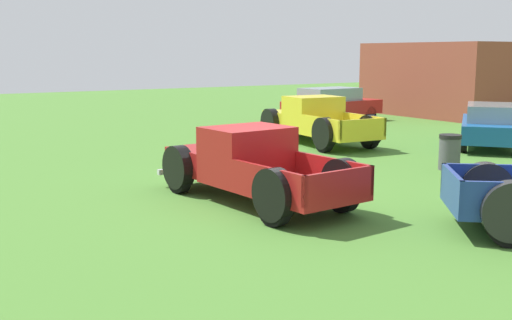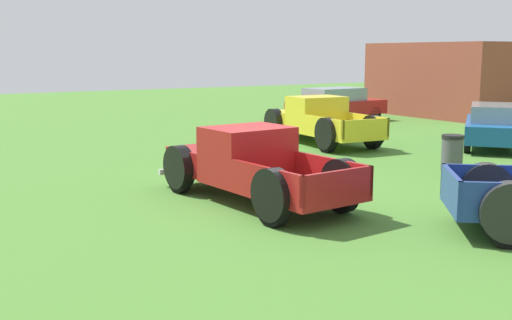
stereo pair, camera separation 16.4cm
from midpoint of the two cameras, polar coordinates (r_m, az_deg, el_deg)
The scene contains 7 objects.
ground_plane at distance 13.53m, azimuth 1.50°, elevation -3.51°, with size 80.00×80.00×0.00m, color #477A2D.
pickup_truck_foreground at distance 13.34m, azimuth -0.59°, elevation -0.44°, with size 5.25×2.36×1.56m.
pickup_truck_behind_left at distance 21.99m, azimuth 5.64°, elevation 3.60°, with size 5.43×2.46×1.62m.
sedan_distant_a at distance 22.09m, azimuth 21.08°, elevation 2.98°, with size 4.08×4.45×1.44m.
sedan_distant_b at distance 28.76m, azimuth 7.47°, elevation 5.08°, with size 2.20×4.73×1.54m.
trash_can at distance 17.51m, azimuth 17.69°, elevation 0.66°, with size 0.59×0.59×0.95m.
brick_pavilion at distance 33.19m, azimuth 17.56°, elevation 7.03°, with size 7.49×4.98×3.60m.
Camera 2 is at (11.09, -7.10, 3.10)m, focal length 43.93 mm.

